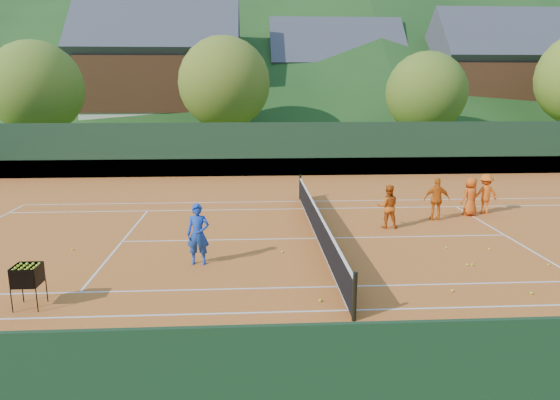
{
  "coord_description": "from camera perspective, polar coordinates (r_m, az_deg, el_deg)",
  "views": [
    {
      "loc": [
        -2.15,
        -15.77,
        4.94
      ],
      "look_at": [
        -1.25,
        0.0,
        1.34
      ],
      "focal_mm": 32.0,
      "sensor_mm": 36.0,
      "label": 1
    }
  ],
  "objects": [
    {
      "name": "ground",
      "position": [
        16.67,
        4.31,
        -4.45
      ],
      "size": [
        400.0,
        400.0,
        0.0
      ],
      "primitive_type": "plane",
      "color": "#33561B",
      "rests_on": "ground"
    },
    {
      "name": "clay_court",
      "position": [
        16.67,
        4.31,
        -4.42
      ],
      "size": [
        40.0,
        24.0,
        0.02
      ],
      "primitive_type": "cube",
      "color": "#BF5C1F",
      "rests_on": "ground"
    },
    {
      "name": "coach",
      "position": [
        14.21,
        -9.34,
        -3.89
      ],
      "size": [
        0.66,
        0.46,
        1.75
      ],
      "primitive_type": "imported",
      "rotation": [
        0.0,
        0.0,
        -0.06
      ],
      "color": "#1A41AC",
      "rests_on": "clay_court"
    },
    {
      "name": "student_a",
      "position": [
        18.08,
        12.23,
        -0.72
      ],
      "size": [
        0.82,
        0.67,
        1.55
      ],
      "primitive_type": "imported",
      "rotation": [
        0.0,
        0.0,
        3.02
      ],
      "color": "#D05812",
      "rests_on": "clay_court"
    },
    {
      "name": "student_b",
      "position": [
        19.56,
        17.48,
        0.09
      ],
      "size": [
        0.99,
        0.52,
        1.61
      ],
      "primitive_type": "imported",
      "rotation": [
        0.0,
        0.0,
        3.0
      ],
      "color": "orange",
      "rests_on": "clay_court"
    },
    {
      "name": "student_c",
      "position": [
        20.74,
        20.94,
        0.38
      ],
      "size": [
        0.87,
        0.74,
        1.5
      ],
      "primitive_type": "imported",
      "rotation": [
        0.0,
        0.0,
        3.57
      ],
      "color": "#DC5413",
      "rests_on": "clay_court"
    },
    {
      "name": "student_d",
      "position": [
        21.3,
        22.41,
        0.66
      ],
      "size": [
        1.04,
        0.63,
        1.58
      ],
      "primitive_type": "imported",
      "rotation": [
        0.0,
        0.0,
        3.19
      ],
      "color": "orange",
      "rests_on": "clay_court"
    },
    {
      "name": "tennis_ball_1",
      "position": [
        15.17,
        0.23,
        -5.96
      ],
      "size": [
        0.07,
        0.07,
        0.07
      ],
      "primitive_type": "sphere",
      "color": "#C5E225",
      "rests_on": "clay_court"
    },
    {
      "name": "tennis_ball_3",
      "position": [
        16.74,
        22.82,
        -5.18
      ],
      "size": [
        0.07,
        0.07,
        0.07
      ],
      "primitive_type": "sphere",
      "color": "#C5E225",
      "rests_on": "clay_court"
    },
    {
      "name": "tennis_ball_5",
      "position": [
        16.02,
        28.35,
        -6.53
      ],
      "size": [
        0.07,
        0.07,
        0.07
      ],
      "primitive_type": "sphere",
      "color": "#C5E225",
      "rests_on": "clay_court"
    },
    {
      "name": "tennis_ball_7",
      "position": [
        16.4,
        18.46,
        -5.19
      ],
      "size": [
        0.07,
        0.07,
        0.07
      ],
      "primitive_type": "sphere",
      "color": "#C5E225",
      "rests_on": "clay_court"
    },
    {
      "name": "tennis_ball_8",
      "position": [
        15.07,
        20.62,
        -6.94
      ],
      "size": [
        0.07,
        0.07,
        0.07
      ],
      "primitive_type": "sphere",
      "color": "#C5E225",
      "rests_on": "clay_court"
    },
    {
      "name": "tennis_ball_10",
      "position": [
        13.73,
        26.81,
        -9.48
      ],
      "size": [
        0.07,
        0.07,
        0.07
      ],
      "primitive_type": "sphere",
      "color": "#C5E225",
      "rests_on": "clay_court"
    },
    {
      "name": "tennis_ball_11",
      "position": [
        16.68,
        -22.61,
        -5.23
      ],
      "size": [
        0.07,
        0.07,
        0.07
      ],
      "primitive_type": "sphere",
      "color": "#C5E225",
      "rests_on": "clay_court"
    },
    {
      "name": "tennis_ball_12",
      "position": [
        15.15,
        21.11,
        -6.89
      ],
      "size": [
        0.07,
        0.07,
        0.07
      ],
      "primitive_type": "sphere",
      "color": "#C5E225",
      "rests_on": "clay_court"
    },
    {
      "name": "tennis_ball_14",
      "position": [
        13.13,
        19.09,
        -9.77
      ],
      "size": [
        0.07,
        0.07,
        0.07
      ],
      "primitive_type": "sphere",
      "color": "#C5E225",
      "rests_on": "clay_court"
    },
    {
      "name": "tennis_ball_17",
      "position": [
        11.94,
        4.64,
        -11.38
      ],
      "size": [
        0.07,
        0.07,
        0.07
      ],
      "primitive_type": "sphere",
      "color": "#C5E225",
      "rests_on": "clay_court"
    },
    {
      "name": "court_lines",
      "position": [
        16.66,
        4.31,
        -4.37
      ],
      "size": [
        23.83,
        11.03,
        0.0
      ],
      "color": "white",
      "rests_on": "clay_court"
    },
    {
      "name": "tennis_net",
      "position": [
        16.52,
        4.34,
        -2.73
      ],
      "size": [
        0.1,
        12.07,
        1.1
      ],
      "color": "black",
      "rests_on": "clay_court"
    },
    {
      "name": "perimeter_fence",
      "position": [
        16.34,
        4.38,
        -0.2
      ],
      "size": [
        40.4,
        24.24,
        3.0
      ],
      "color": "#15301C",
      "rests_on": "clay_court"
    },
    {
      "name": "ball_hopper",
      "position": [
        12.72,
        -26.92,
        -7.77
      ],
      "size": [
        0.57,
        0.57,
        1.0
      ],
      "color": "black",
      "rests_on": "clay_court"
    },
    {
      "name": "chalet_left",
      "position": [
        46.45,
        -13.37,
        13.36
      ],
      "size": [
        13.8,
        9.93,
        12.92
      ],
      "color": "beige",
      "rests_on": "ground"
    },
    {
      "name": "chalet_mid",
      "position": [
        50.44,
        6.18,
        12.81
      ],
      "size": [
        12.65,
        8.82,
        11.45
      ],
      "color": "beige",
      "rests_on": "ground"
    },
    {
      "name": "chalet_right",
      "position": [
        50.85,
        23.1,
        12.19
      ],
      "size": [
        11.5,
        8.82,
        11.91
      ],
      "color": "beige",
      "rests_on": "ground"
    },
    {
      "name": "tree_a",
      "position": [
        36.5,
        -26.13,
        11.44
      ],
      "size": [
        6.0,
        6.0,
        7.88
      ],
      "color": "#3D2718",
      "rests_on": "ground"
    },
    {
      "name": "tree_b",
      "position": [
        35.82,
        -6.4,
        13.15
      ],
      "size": [
        6.4,
        6.4,
        8.4
      ],
      "color": "#42281A",
      "rests_on": "ground"
    },
    {
      "name": "tree_c",
      "position": [
        36.84,
        16.34,
        11.71
      ],
      "size": [
        5.6,
        5.6,
        7.35
      ],
      "color": "#3E2619",
      "rests_on": "ground"
    }
  ]
}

